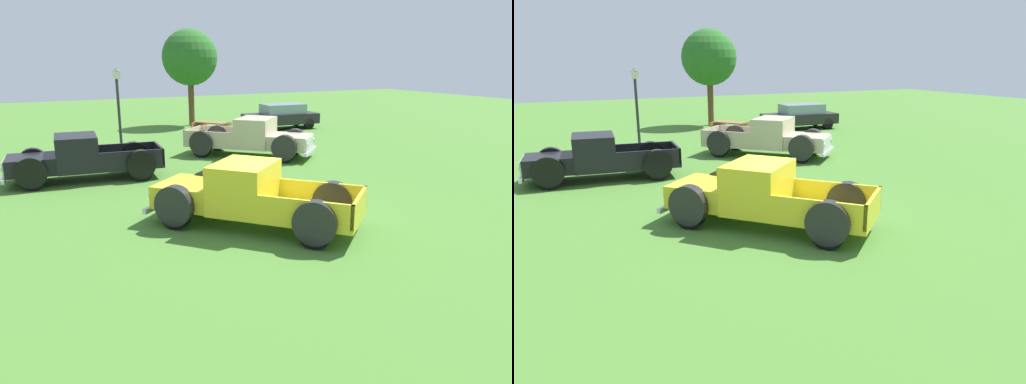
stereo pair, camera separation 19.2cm
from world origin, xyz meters
TOP-DOWN VIEW (x-y plane):
  - ground_plane at (0.00, 0.00)m, footprint 80.00×80.00m
  - pickup_truck_foreground at (-0.72, -0.19)m, footprint 4.89×5.16m
  - pickup_truck_behind_left at (-3.83, 6.50)m, footprint 5.29×2.42m
  - pickup_truck_behind_right at (3.61, 7.40)m, footprint 5.14×5.15m
  - sedan_distant_a at (8.67, 14.11)m, footprint 4.44×1.99m
  - lamp_post_far at (-1.46, 10.44)m, footprint 0.36×0.36m
  - picnic_table at (3.93, 13.36)m, footprint 2.24×2.32m
  - oak_tree_east at (4.49, 17.96)m, footprint 3.35×3.35m

SIDE VIEW (x-z plane):
  - ground_plane at x=0.00m, z-range 0.00..0.00m
  - picnic_table at x=3.93m, z-range 0.10..0.88m
  - pickup_truck_behind_left at x=-3.83m, z-range -0.04..1.54m
  - sedan_distant_a at x=8.67m, z-range 0.04..1.49m
  - pickup_truck_foreground at x=-0.72m, z-range -0.04..1.58m
  - pickup_truck_behind_right at x=3.61m, z-range -0.04..1.61m
  - lamp_post_far at x=-1.46m, z-range 0.09..3.75m
  - oak_tree_east at x=4.49m, z-range 1.19..6.95m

